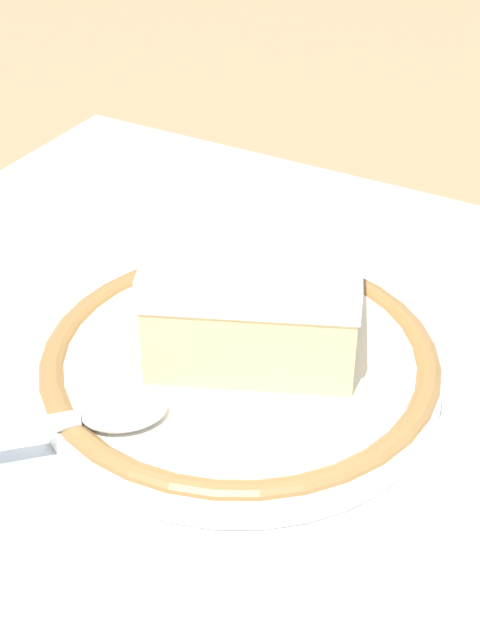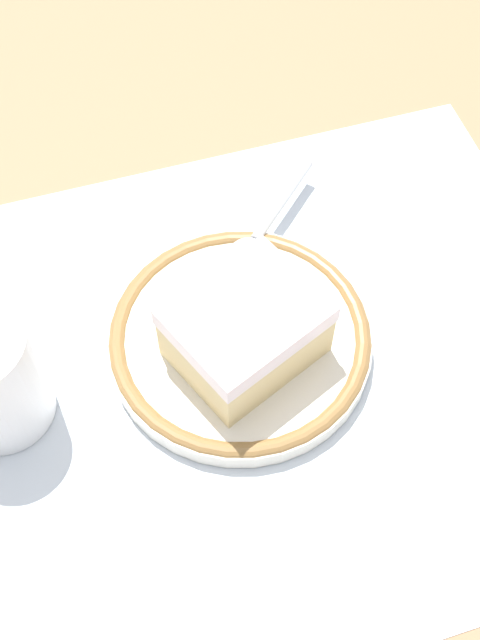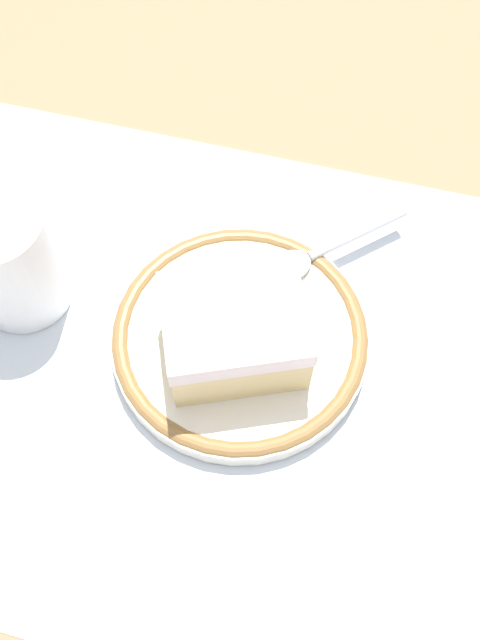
# 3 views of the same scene
# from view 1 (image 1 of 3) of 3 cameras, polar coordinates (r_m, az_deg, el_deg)

# --- Properties ---
(ground_plane) EXTENTS (2.40, 2.40, 0.00)m
(ground_plane) POSITION_cam_1_polar(r_m,az_deg,el_deg) (0.45, 3.18, -2.97)
(ground_plane) COLOR #9E7551
(placemat) EXTENTS (0.52, 0.40, 0.00)m
(placemat) POSITION_cam_1_polar(r_m,az_deg,el_deg) (0.45, 3.18, -2.89)
(placemat) COLOR silver
(placemat) RESTS_ON ground_plane
(plate) EXTENTS (0.18, 0.18, 0.02)m
(plate) POSITION_cam_1_polar(r_m,az_deg,el_deg) (0.43, -0.00, -2.75)
(plate) COLOR silver
(plate) RESTS_ON placemat
(cake_slice) EXTENTS (0.12, 0.11, 0.05)m
(cake_slice) POSITION_cam_1_polar(r_m,az_deg,el_deg) (0.42, 0.88, 1.66)
(cake_slice) COLOR beige
(cake_slice) RESTS_ON plate
(spoon) EXTENTS (0.10, 0.10, 0.01)m
(spoon) POSITION_cam_1_polar(r_m,az_deg,el_deg) (0.40, -10.53, -6.01)
(spoon) COLOR silver
(spoon) RESTS_ON plate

